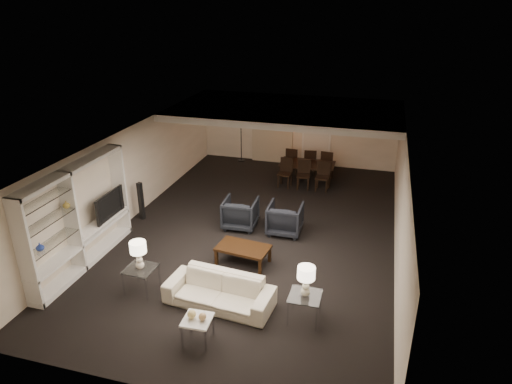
{
  "coord_description": "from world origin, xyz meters",
  "views": [
    {
      "loc": [
        2.86,
        -10.19,
        5.65
      ],
      "look_at": [
        0.0,
        0.0,
        1.1
      ],
      "focal_mm": 32.0,
      "sensor_mm": 36.0,
      "label": 1
    }
  ],
  "objects_px": {
    "sofa": "(219,291)",
    "dining_table": "(307,172)",
    "vase_amber": "(66,205)",
    "side_table_left": "(142,279)",
    "armchair_right": "(285,219)",
    "table_lamp_right": "(306,282)",
    "chair_nm": "(303,175)",
    "chair_fm": "(310,162)",
    "marble_table": "(198,330)",
    "vase_blue": "(40,247)",
    "floor_speaker": "(141,201)",
    "television": "(106,205)",
    "armchair_left": "(240,213)",
    "chair_fl": "(293,160)",
    "coffee_table": "(243,255)",
    "chair_nr": "(322,177)",
    "floor_lamp": "(241,136)",
    "chair_nl": "(285,173)",
    "table_lamp_left": "(139,255)",
    "pendant_light": "(296,126)",
    "side_table_right": "(304,307)",
    "chair_fr": "(328,163)"
  },
  "relations": [
    {
      "from": "chair_fr",
      "to": "chair_nl",
      "type": "bearing_deg",
      "value": 54.66
    },
    {
      "from": "marble_table",
      "to": "armchair_right",
      "type": "bearing_deg",
      "value": 82.23
    },
    {
      "from": "floor_speaker",
      "to": "floor_lamp",
      "type": "relative_size",
      "value": 0.56
    },
    {
      "from": "television",
      "to": "dining_table",
      "type": "height_order",
      "value": "television"
    },
    {
      "from": "table_lamp_right",
      "to": "marble_table",
      "type": "bearing_deg",
      "value": -147.09
    },
    {
      "from": "floor_speaker",
      "to": "chair_nr",
      "type": "xyz_separation_m",
      "value": [
        4.47,
        3.32,
        -0.07
      ]
    },
    {
      "from": "sofa",
      "to": "table_lamp_right",
      "type": "distance_m",
      "value": 1.78
    },
    {
      "from": "vase_blue",
      "to": "floor_speaker",
      "type": "height_order",
      "value": "vase_blue"
    },
    {
      "from": "armchair_left",
      "to": "sofa",
      "type": "bearing_deg",
      "value": 97.57
    },
    {
      "from": "armchair_left",
      "to": "side_table_left",
      "type": "relative_size",
      "value": 1.49
    },
    {
      "from": "marble_table",
      "to": "floor_speaker",
      "type": "xyz_separation_m",
      "value": [
        -3.34,
        4.12,
        0.29
      ]
    },
    {
      "from": "armchair_right",
      "to": "table_lamp_right",
      "type": "relative_size",
      "value": 1.44
    },
    {
      "from": "sofa",
      "to": "marble_table",
      "type": "height_order",
      "value": "sofa"
    },
    {
      "from": "chair_fl",
      "to": "chair_fm",
      "type": "bearing_deg",
      "value": -174.24
    },
    {
      "from": "marble_table",
      "to": "vase_amber",
      "type": "height_order",
      "value": "vase_amber"
    },
    {
      "from": "pendant_light",
      "to": "chair_fm",
      "type": "distance_m",
      "value": 1.78
    },
    {
      "from": "chair_nr",
      "to": "side_table_left",
      "type": "bearing_deg",
      "value": -112.5
    },
    {
      "from": "marble_table",
      "to": "chair_fl",
      "type": "xyz_separation_m",
      "value": [
        -0.07,
        8.75,
        0.22
      ]
    },
    {
      "from": "armchair_right",
      "to": "table_lamp_right",
      "type": "distance_m",
      "value": 3.51
    },
    {
      "from": "television",
      "to": "floor_lamp",
      "type": "relative_size",
      "value": 0.58
    },
    {
      "from": "floor_lamp",
      "to": "pendant_light",
      "type": "bearing_deg",
      "value": -36.15
    },
    {
      "from": "chair_nr",
      "to": "chair_nl",
      "type": "bearing_deg",
      "value": -178.49
    },
    {
      "from": "chair_nm",
      "to": "dining_table",
      "type": "bearing_deg",
      "value": 83.54
    },
    {
      "from": "chair_nm",
      "to": "armchair_left",
      "type": "bearing_deg",
      "value": -116.77
    },
    {
      "from": "sofa",
      "to": "chair_nr",
      "type": "height_order",
      "value": "chair_nr"
    },
    {
      "from": "table_lamp_right",
      "to": "chair_fm",
      "type": "height_order",
      "value": "table_lamp_right"
    },
    {
      "from": "dining_table",
      "to": "chair_fm",
      "type": "bearing_deg",
      "value": 89.6
    },
    {
      "from": "chair_fm",
      "to": "armchair_right",
      "type": "bearing_deg",
      "value": 83.49
    },
    {
      "from": "coffee_table",
      "to": "chair_nr",
      "type": "xyz_separation_m",
      "value": [
        1.13,
        4.75,
        0.25
      ]
    },
    {
      "from": "table_lamp_left",
      "to": "chair_fm",
      "type": "distance_m",
      "value": 7.97
    },
    {
      "from": "sofa",
      "to": "vase_amber",
      "type": "distance_m",
      "value": 3.71
    },
    {
      "from": "television",
      "to": "chair_nm",
      "type": "height_order",
      "value": "television"
    },
    {
      "from": "sofa",
      "to": "dining_table",
      "type": "distance_m",
      "value": 7.02
    },
    {
      "from": "armchair_right",
      "to": "marble_table",
      "type": "distance_m",
      "value": 4.44
    },
    {
      "from": "vase_blue",
      "to": "floor_speaker",
      "type": "distance_m",
      "value": 3.74
    },
    {
      "from": "table_lamp_right",
      "to": "side_table_left",
      "type": "bearing_deg",
      "value": 180.0
    },
    {
      "from": "table_lamp_right",
      "to": "chair_fl",
      "type": "bearing_deg",
      "value": 103.06
    },
    {
      "from": "chair_fl",
      "to": "chair_fr",
      "type": "relative_size",
      "value": 1.0
    },
    {
      "from": "vase_blue",
      "to": "vase_amber",
      "type": "distance_m",
      "value": 1.06
    },
    {
      "from": "side_table_right",
      "to": "vase_blue",
      "type": "relative_size",
      "value": 3.51
    },
    {
      "from": "television",
      "to": "floor_speaker",
      "type": "relative_size",
      "value": 1.04
    },
    {
      "from": "table_lamp_left",
      "to": "chair_nr",
      "type": "xyz_separation_m",
      "value": [
        2.83,
        6.35,
        -0.39
      ]
    },
    {
      "from": "vase_blue",
      "to": "floor_lamp",
      "type": "xyz_separation_m",
      "value": [
        1.28,
        9.06,
        -0.2
      ]
    },
    {
      "from": "chair_nl",
      "to": "marble_table",
      "type": "bearing_deg",
      "value": -84.26
    },
    {
      "from": "chair_fl",
      "to": "chair_fm",
      "type": "relative_size",
      "value": 1.0
    },
    {
      "from": "coffee_table",
      "to": "chair_fm",
      "type": "xyz_separation_m",
      "value": [
        0.53,
        6.05,
        0.25
      ]
    },
    {
      "from": "vase_blue",
      "to": "chair_nm",
      "type": "relative_size",
      "value": 0.18
    },
    {
      "from": "sofa",
      "to": "dining_table",
      "type": "relative_size",
      "value": 1.21
    },
    {
      "from": "dining_table",
      "to": "chair_nm",
      "type": "bearing_deg",
      "value": -90.4
    },
    {
      "from": "sofa",
      "to": "side_table_left",
      "type": "distance_m",
      "value": 1.7
    }
  ]
}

